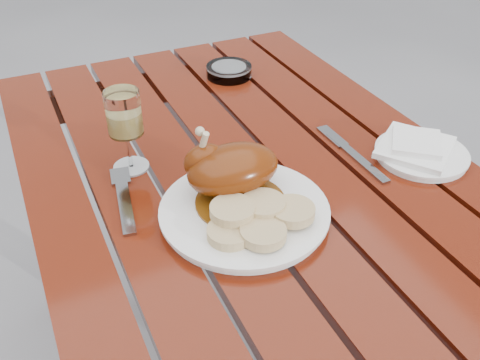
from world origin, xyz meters
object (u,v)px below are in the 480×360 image
wine_glass (126,131)px  dinner_plate (244,212)px  table (245,298)px  ashtray (229,71)px  side_plate (421,154)px

wine_glass → dinner_plate: bearing=-59.3°
dinner_plate → table: bearing=63.2°
table → ashtray: size_ratio=10.59×
table → wine_glass: (-0.20, 0.08, 0.45)m
ashtray → table: bearing=-109.4°
wine_glass → ashtray: 0.45m
ashtray → side_plate: bearing=-69.3°
wine_glass → side_plate: (0.52, -0.21, -0.07)m
table → side_plate: (0.32, -0.12, 0.38)m
dinner_plate → side_plate: dinner_plate is taller
side_plate → ashtray: 0.53m
dinner_plate → ashtray: 0.55m
dinner_plate → wine_glass: (-0.13, 0.22, 0.07)m
wine_glass → side_plate: bearing=-21.6°
ashtray → wine_glass: bearing=-138.9°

